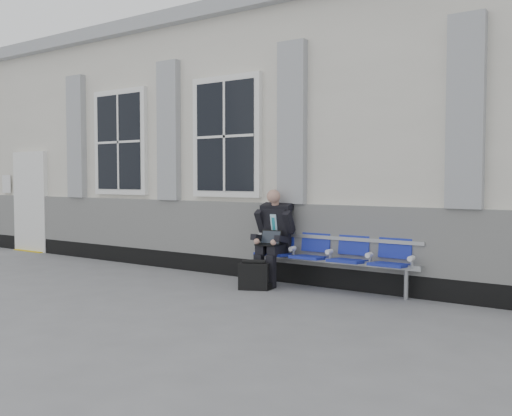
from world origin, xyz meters
The scene contains 5 objects.
ground centered at (0.00, 0.00, 0.00)m, with size 70.00×70.00×0.00m, color slate.
station_building centered at (-0.02, 3.47, 2.22)m, with size 14.40×4.40×4.49m.
bench centered at (2.33, 1.32, 0.55)m, with size 2.60×0.47×0.91m.
businessman centered at (1.44, 1.19, 0.76)m, with size 0.59×0.79×1.41m.
briefcase centered at (1.42, 0.70, 0.20)m, with size 0.45×0.33×0.43m.
Camera 1 is at (6.02, -5.85, 1.58)m, focal length 40.00 mm.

